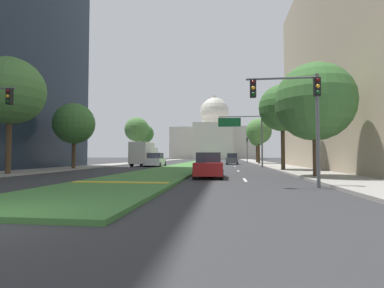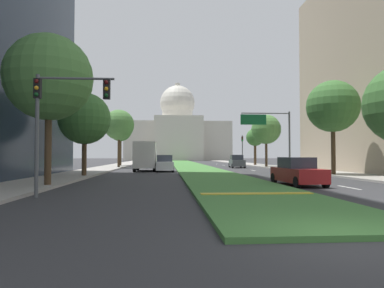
{
  "view_description": "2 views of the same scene",
  "coord_description": "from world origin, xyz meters",
  "px_view_note": "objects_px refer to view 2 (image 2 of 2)",
  "views": [
    {
      "loc": [
        5.13,
        -5.61,
        1.46
      ],
      "look_at": [
        -1.95,
        52.47,
        3.82
      ],
      "focal_mm": 26.63,
      "sensor_mm": 36.0,
      "label": 1
    },
    {
      "loc": [
        -3.82,
        -6.99,
        1.79
      ],
      "look_at": [
        0.36,
        50.39,
        3.6
      ],
      "focal_mm": 32.85,
      "sensor_mm": 36.0,
      "label": 2
    }
  ],
  "objects_px": {
    "sedan_distant": "(237,162)",
    "street_tree_left_distant": "(120,130)",
    "street_tree_left_mid": "(85,119)",
    "sedan_lead_stopped": "(297,172)",
    "traffic_light_far_right": "(242,146)",
    "sedan_midblock": "(164,164)",
    "street_tree_right_far": "(266,129)",
    "capitol_building": "(177,135)",
    "street_tree_left_far": "(119,125)",
    "overhead_guide_sign": "(271,129)",
    "traffic_light_near_left": "(58,108)",
    "street_tree_right_mid": "(333,107)",
    "street_tree_right_distant": "(255,138)",
    "street_tree_left_near": "(49,78)",
    "box_truck_delivery": "(146,156)"
  },
  "relations": [
    {
      "from": "sedan_distant",
      "to": "street_tree_left_distant",
      "type": "bearing_deg",
      "value": 155.42
    },
    {
      "from": "street_tree_left_mid",
      "to": "sedan_lead_stopped",
      "type": "xyz_separation_m",
      "value": [
        14.36,
        -8.52,
        -3.95
      ]
    },
    {
      "from": "traffic_light_far_right",
      "to": "sedan_midblock",
      "type": "distance_m",
      "value": 25.83
    },
    {
      "from": "street_tree_right_far",
      "to": "sedan_midblock",
      "type": "relative_size",
      "value": 1.65
    },
    {
      "from": "capitol_building",
      "to": "sedan_midblock",
      "type": "distance_m",
      "value": 85.35
    },
    {
      "from": "street_tree_right_far",
      "to": "street_tree_left_far",
      "type": "bearing_deg",
      "value": 179.48
    },
    {
      "from": "capitol_building",
      "to": "overhead_guide_sign",
      "type": "bearing_deg",
      "value": -85.04
    },
    {
      "from": "traffic_light_near_left",
      "to": "sedan_distant",
      "type": "distance_m",
      "value": 36.71
    },
    {
      "from": "capitol_building",
      "to": "street_tree_left_far",
      "type": "bearing_deg",
      "value": -98.12
    },
    {
      "from": "street_tree_left_mid",
      "to": "street_tree_left_distant",
      "type": "bearing_deg",
      "value": 91.55
    },
    {
      "from": "traffic_light_far_right",
      "to": "street_tree_left_distant",
      "type": "height_order",
      "value": "street_tree_left_distant"
    },
    {
      "from": "capitol_building",
      "to": "street_tree_left_mid",
      "type": "relative_size",
      "value": 5.12
    },
    {
      "from": "traffic_light_far_right",
      "to": "overhead_guide_sign",
      "type": "relative_size",
      "value": 0.8
    },
    {
      "from": "street_tree_right_mid",
      "to": "sedan_distant",
      "type": "height_order",
      "value": "street_tree_right_mid"
    },
    {
      "from": "street_tree_right_distant",
      "to": "sedan_midblock",
      "type": "height_order",
      "value": "street_tree_right_distant"
    },
    {
      "from": "street_tree_left_mid",
      "to": "sedan_midblock",
      "type": "distance_m",
      "value": 11.66
    },
    {
      "from": "sedan_distant",
      "to": "sedan_lead_stopped",
      "type": "bearing_deg",
      "value": -94.27
    },
    {
      "from": "street_tree_left_near",
      "to": "box_truck_delivery",
      "type": "relative_size",
      "value": 1.33
    },
    {
      "from": "traffic_light_far_right",
      "to": "street_tree_right_distant",
      "type": "xyz_separation_m",
      "value": [
        1.73,
        -2.02,
        1.4
      ]
    },
    {
      "from": "street_tree_left_far",
      "to": "traffic_light_near_left",
      "type": "bearing_deg",
      "value": -86.59
    },
    {
      "from": "street_tree_left_mid",
      "to": "street_tree_left_near",
      "type": "bearing_deg",
      "value": -89.64
    },
    {
      "from": "street_tree_right_distant",
      "to": "box_truck_delivery",
      "type": "bearing_deg",
      "value": -132.77
    },
    {
      "from": "traffic_light_far_right",
      "to": "street_tree_left_far",
      "type": "distance_m",
      "value": 22.43
    },
    {
      "from": "sedan_midblock",
      "to": "street_tree_left_distant",
      "type": "bearing_deg",
      "value": 110.74
    },
    {
      "from": "capitol_building",
      "to": "sedan_lead_stopped",
      "type": "relative_size",
      "value": 7.71
    },
    {
      "from": "traffic_light_far_right",
      "to": "street_tree_left_near",
      "type": "xyz_separation_m",
      "value": [
        -19.64,
        -39.8,
        2.79
      ]
    },
    {
      "from": "sedan_lead_stopped",
      "to": "sedan_distant",
      "type": "distance_m",
      "value": 28.52
    },
    {
      "from": "street_tree_left_far",
      "to": "sedan_lead_stopped",
      "type": "height_order",
      "value": "street_tree_left_far"
    },
    {
      "from": "traffic_light_far_right",
      "to": "overhead_guide_sign",
      "type": "xyz_separation_m",
      "value": [
        -1.82,
        -22.78,
        1.33
      ]
    },
    {
      "from": "overhead_guide_sign",
      "to": "street_tree_right_mid",
      "type": "distance_m",
      "value": 8.64
    },
    {
      "from": "traffic_light_far_right",
      "to": "street_tree_left_near",
      "type": "relative_size",
      "value": 0.61
    },
    {
      "from": "street_tree_left_far",
      "to": "sedan_distant",
      "type": "xyz_separation_m",
      "value": [
        16.51,
        -0.67,
        -5.14
      ]
    },
    {
      "from": "street_tree_right_distant",
      "to": "sedan_distant",
      "type": "relative_size",
      "value": 1.44
    },
    {
      "from": "traffic_light_near_left",
      "to": "sedan_lead_stopped",
      "type": "xyz_separation_m",
      "value": [
        12.34,
        5.17,
        -3.02
      ]
    },
    {
      "from": "capitol_building",
      "to": "sedan_midblock",
      "type": "relative_size",
      "value": 7.62
    },
    {
      "from": "street_tree_right_far",
      "to": "street_tree_right_mid",
      "type": "bearing_deg",
      "value": -90.04
    },
    {
      "from": "street_tree_right_distant",
      "to": "street_tree_left_far",
      "type": "bearing_deg",
      "value": -158.71
    },
    {
      "from": "overhead_guide_sign",
      "to": "street_tree_right_distant",
      "type": "xyz_separation_m",
      "value": [
        3.55,
        20.77,
        0.07
      ]
    },
    {
      "from": "street_tree_right_far",
      "to": "street_tree_right_distant",
      "type": "bearing_deg",
      "value": 86.21
    },
    {
      "from": "overhead_guide_sign",
      "to": "street_tree_right_far",
      "type": "bearing_deg",
      "value": 76.29
    },
    {
      "from": "traffic_light_near_left",
      "to": "street_tree_left_mid",
      "type": "bearing_deg",
      "value": 98.41
    },
    {
      "from": "traffic_light_near_left",
      "to": "street_tree_right_far",
      "type": "xyz_separation_m",
      "value": [
        18.83,
        34.09,
        1.66
      ]
    },
    {
      "from": "traffic_light_near_left",
      "to": "street_tree_left_distant",
      "type": "bearing_deg",
      "value": 93.83
    },
    {
      "from": "traffic_light_near_left",
      "to": "street_tree_left_distant",
      "type": "xyz_separation_m",
      "value": [
        -2.78,
        41.5,
        1.99
      ]
    },
    {
      "from": "sedan_lead_stopped",
      "to": "box_truck_delivery",
      "type": "xyz_separation_m",
      "value": [
        -10.06,
        18.95,
        0.9
      ]
    },
    {
      "from": "street_tree_left_mid",
      "to": "capitol_building",
      "type": "bearing_deg",
      "value": 83.65
    },
    {
      "from": "overhead_guide_sign",
      "to": "street_tree_right_distant",
      "type": "bearing_deg",
      "value": 80.3
    },
    {
      "from": "traffic_light_far_right",
      "to": "sedan_midblock",
      "type": "height_order",
      "value": "traffic_light_far_right"
    },
    {
      "from": "traffic_light_far_right",
      "to": "box_truck_delivery",
      "type": "height_order",
      "value": "traffic_light_far_right"
    },
    {
      "from": "street_tree_left_near",
      "to": "street_tree_right_far",
      "type": "relative_size",
      "value": 1.13
    }
  ]
}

